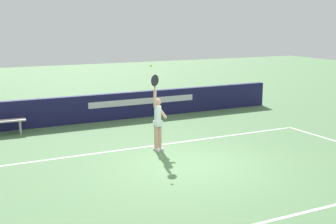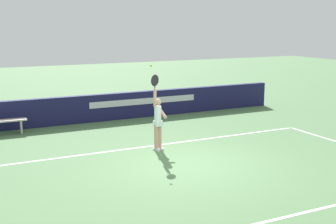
# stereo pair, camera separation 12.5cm
# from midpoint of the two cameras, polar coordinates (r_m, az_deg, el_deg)

# --- Properties ---
(ground_plane) EXTENTS (60.00, 60.00, 0.00)m
(ground_plane) POSITION_cam_midpoint_polar(r_m,az_deg,el_deg) (12.10, 2.77, -6.78)
(ground_plane) COLOR #51784B
(court_lines) EXTENTS (10.84, 5.98, 0.00)m
(court_lines) POSITION_cam_midpoint_polar(r_m,az_deg,el_deg) (11.54, 4.45, -7.70)
(court_lines) COLOR white
(court_lines) RESTS_ON ground
(back_wall) EXTENTS (14.57, 0.27, 1.05)m
(back_wall) POSITION_cam_midpoint_polar(r_m,az_deg,el_deg) (17.65, -7.44, 0.66)
(back_wall) COLOR #191A48
(back_wall) RESTS_ON ground
(tennis_player) EXTENTS (0.47, 0.44, 2.30)m
(tennis_player) POSITION_cam_midpoint_polar(r_m,az_deg,el_deg) (13.25, -1.57, -0.98)
(tennis_player) COLOR tan
(tennis_player) RESTS_ON ground
(tennis_ball) EXTENTS (0.07, 0.07, 0.07)m
(tennis_ball) POSITION_cam_midpoint_polar(r_m,az_deg,el_deg) (12.89, -2.45, 5.88)
(tennis_ball) COLOR #CFE734
(courtside_bench_near) EXTENTS (1.65, 0.42, 0.50)m
(courtside_bench_near) POSITION_cam_midpoint_polar(r_m,az_deg,el_deg) (16.20, -20.69, -1.43)
(courtside_bench_near) COLOR #BCAFAD
(courtside_bench_near) RESTS_ON ground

